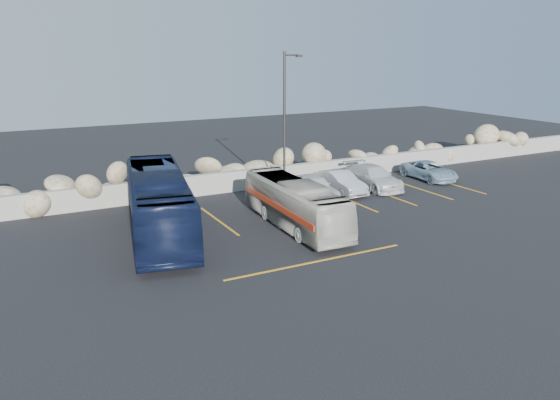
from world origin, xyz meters
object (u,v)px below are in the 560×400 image
car_a (314,186)px  tour_coach (159,203)px  vintage_bus (295,204)px  car_d (429,171)px  lamppost (285,121)px  car_c (373,177)px  car_b (340,182)px

car_a → tour_coach: bearing=-165.4°
vintage_bus → car_d: bearing=22.3°
lamppost → vintage_bus: bearing=-113.5°
vintage_bus → car_c: 8.91m
lamppost → car_c: size_ratio=1.74×
tour_coach → car_b: bearing=22.9°
car_a → lamppost: bearing=143.1°
car_b → car_d: car_b is taller
car_a → car_b: car_a is taller
car_a → car_d: (8.89, 0.44, -0.09)m
car_a → car_b: 1.88m
tour_coach → car_b: (11.29, 2.28, -0.81)m
lamppost → car_b: size_ratio=2.04×
car_d → lamppost: bearing=178.6°
lamppost → car_a: size_ratio=2.05×
car_d → car_a: bearing=-175.1°
lamppost → car_c: bearing=-7.5°
lamppost → vintage_bus: (-2.17, -5.01, -3.18)m
vintage_bus → car_b: 6.78m
tour_coach → lamppost: bearing=32.5°
lamppost → car_d: size_ratio=1.95×
lamppost → tour_coach: lamppost is taller
car_b → car_c: car_c is taller
car_b → car_c: bearing=1.5°
lamppost → tour_coach: 9.15m
car_c → car_a: bearing=-172.9°
tour_coach → car_c: bearing=21.3°
vintage_bus → car_d: 13.13m
car_c → car_d: car_c is taller
vintage_bus → car_a: vintage_bus is taller
vintage_bus → car_b: vintage_bus is taller
lamppost → car_a: bearing=-39.1°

